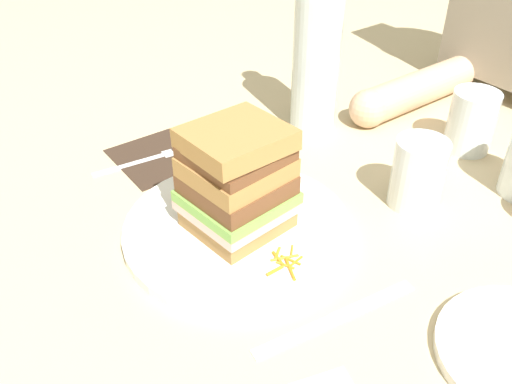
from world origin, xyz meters
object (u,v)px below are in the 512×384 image
(main_plate, at_px, (237,231))
(sandwich, at_px, (236,183))
(fork, at_px, (149,157))
(juice_glass, at_px, (417,177))
(empty_tumbler_1, at_px, (471,121))
(water_bottle, at_px, (317,45))
(knife, at_px, (332,320))
(napkin_dark, at_px, (163,155))

(main_plate, height_order, sandwich, sandwich)
(fork, relative_size, juice_glass, 1.77)
(main_plate, distance_m, empty_tumbler_1, 0.41)
(sandwich, distance_m, water_bottle, 0.31)
(fork, distance_m, knife, 0.39)
(fork, xyz_separation_m, juice_glass, (0.31, 0.23, 0.04))
(main_plate, xyz_separation_m, juice_glass, (0.09, 0.23, 0.04))
(main_plate, height_order, empty_tumbler_1, empty_tumbler_1)
(napkin_dark, relative_size, fork, 0.82)
(napkin_dark, height_order, empty_tumbler_1, empty_tumbler_1)
(main_plate, bearing_deg, water_bottle, 120.49)
(juice_glass, height_order, empty_tumbler_1, same)
(knife, bearing_deg, sandwich, 179.70)
(sandwich, xyz_separation_m, empty_tumbler_1, (0.04, 0.40, -0.03))
(fork, bearing_deg, empty_tumbler_1, 57.09)
(napkin_dark, xyz_separation_m, juice_glass, (0.30, 0.21, 0.04))
(knife, relative_size, juice_glass, 2.13)
(juice_glass, bearing_deg, fork, -143.03)
(napkin_dark, height_order, water_bottle, water_bottle)
(empty_tumbler_1, bearing_deg, napkin_dark, -124.13)
(empty_tumbler_1, bearing_deg, juice_glass, -75.84)
(main_plate, xyz_separation_m, knife, (0.17, -0.00, -0.00))
(main_plate, bearing_deg, empty_tumbler_1, 84.03)
(knife, xyz_separation_m, empty_tumbler_1, (-0.13, 0.40, 0.05))
(water_bottle, xyz_separation_m, empty_tumbler_1, (0.20, 0.14, -0.09))
(knife, xyz_separation_m, juice_glass, (-0.09, 0.23, 0.04))
(main_plate, xyz_separation_m, water_bottle, (-0.15, 0.26, 0.13))
(sandwich, height_order, fork, sandwich)
(fork, relative_size, knife, 0.83)
(juice_glass, relative_size, water_bottle, 0.31)
(sandwich, xyz_separation_m, fork, (-0.22, -0.00, -0.07))
(knife, bearing_deg, juice_glass, 110.76)
(juice_glass, xyz_separation_m, water_bottle, (-0.24, 0.03, 0.10))
(sandwich, height_order, empty_tumbler_1, sandwich)
(water_bottle, relative_size, empty_tumbler_1, 3.27)
(sandwich, distance_m, juice_glass, 0.24)
(sandwich, height_order, napkin_dark, sandwich)
(empty_tumbler_1, bearing_deg, fork, -122.91)
(sandwich, xyz_separation_m, water_bottle, (-0.15, 0.26, 0.06))
(fork, height_order, knife, fork)
(napkin_dark, bearing_deg, sandwich, -4.68)
(napkin_dark, bearing_deg, empty_tumbler_1, 55.87)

